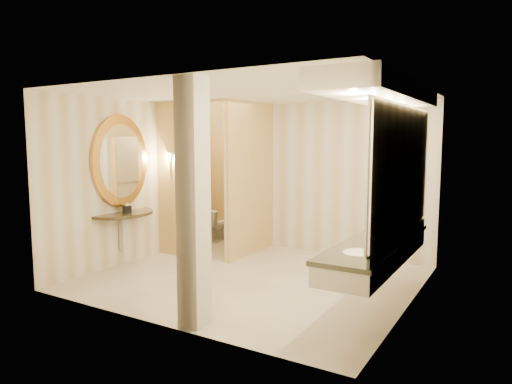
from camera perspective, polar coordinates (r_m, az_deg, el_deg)
floor at (r=6.88m, az=-0.47°, el=-10.69°), size 4.50×4.50×0.00m
ceiling at (r=6.61m, az=-0.50°, el=12.28°), size 4.50×4.50×0.00m
wall_back at (r=8.38m, az=6.63°, el=1.77°), size 4.50×0.02×2.70m
wall_front at (r=5.02m, az=-12.40°, el=-1.50°), size 4.50×0.02×2.70m
wall_left at (r=8.01m, az=-14.39°, el=1.39°), size 0.02×4.00×2.70m
wall_right at (r=5.78m, az=18.96°, el=-0.66°), size 0.02×4.00×2.70m
toilet_closet at (r=8.02m, az=-3.68°, el=1.85°), size 1.50×1.55×2.70m
wall_sconce at (r=8.07m, az=-10.67°, el=4.24°), size 0.14×0.14×0.42m
vanity at (r=5.43m, az=15.40°, el=1.98°), size 0.75×2.73×2.09m
console_shelf at (r=7.67m, az=-16.56°, el=1.13°), size 1.13×1.13×2.02m
pillar at (r=4.94m, az=-7.85°, el=-1.53°), size 0.27×0.27×2.70m
tissue_box at (r=7.60m, az=-15.83°, el=-2.08°), size 0.15×0.15×0.11m
toilet at (r=9.27m, az=-5.20°, el=-4.07°), size 0.44×0.70×0.67m
soap_bottle_a at (r=5.76m, az=14.74°, el=-4.73°), size 0.06×0.06×0.12m
soap_bottle_b at (r=5.71m, az=15.03°, el=-4.79°), size 0.11×0.11×0.13m
soap_bottle_c at (r=5.56m, az=15.23°, el=-4.72°), size 0.08×0.09×0.20m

